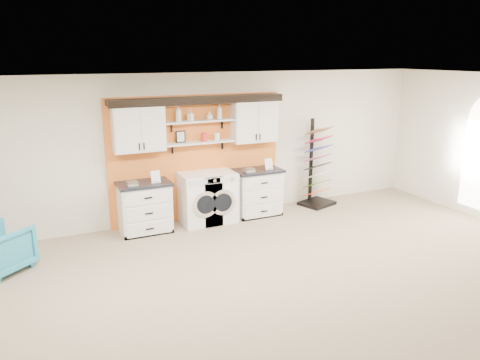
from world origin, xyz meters
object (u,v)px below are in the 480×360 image
washer (199,199)px  armchair (0,249)px  base_cabinet_right (257,192)px  sample_rack (317,179)px  base_cabinet_left (145,207)px  dryer (216,197)px

washer → armchair: bearing=-168.6°
base_cabinet_right → sample_rack: 1.44m
armchair → base_cabinet_left: bearing=-112.8°
washer → base_cabinet_right: bearing=0.2°
base_cabinet_right → sample_rack: size_ratio=0.52×
base_cabinet_right → dryer: bearing=-179.8°
washer → sample_rack: bearing=0.9°
base_cabinet_right → washer: size_ratio=0.97×
washer → sample_rack: sample_rack is taller
base_cabinet_left → dryer: bearing=-0.1°
base_cabinet_right → base_cabinet_left: bearing=180.0°
sample_rack → armchair: bearing=168.8°
base_cabinet_right → washer: washer is taller
washer → armchair: size_ratio=1.28×
base_cabinet_left → base_cabinet_right: base_cabinet_right is taller
sample_rack → armchair: size_ratio=2.41×
base_cabinet_right → sample_rack: bearing=1.5°
armchair → dryer: bearing=-118.7°
base_cabinet_left → washer: size_ratio=0.97×
base_cabinet_right → armchair: bearing=-171.6°
sample_rack → base_cabinet_right: bearing=163.5°
washer → armchair: 3.44m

